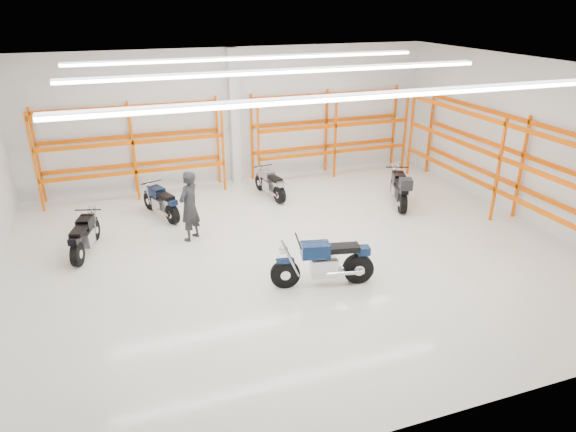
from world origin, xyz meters
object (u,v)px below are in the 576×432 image
object	(u,v)px
motorcycle_back_a	(84,237)
motorcycle_back_c	(271,184)
motorcycle_main	(327,263)
structural_column	(235,118)
standing_man	(189,206)
motorcycle_back_d	(400,189)
motorcycle_back_b	(162,203)

from	to	relation	value
motorcycle_back_a	motorcycle_back_c	world-z (taller)	motorcycle_back_a
motorcycle_back_a	motorcycle_main	bearing A→B (deg)	-33.75
motorcycle_main	motorcycle_back_c	world-z (taller)	motorcycle_main
structural_column	standing_man	bearing A→B (deg)	-118.92
motorcycle_back_a	motorcycle_back_d	bearing A→B (deg)	1.24
standing_man	structural_column	xyz separation A→B (m)	(2.31, 4.19, 1.30)
motorcycle_back_a	structural_column	world-z (taller)	structural_column
motorcycle_main	motorcycle_back_d	distance (m)	5.38
motorcycle_main	motorcycle_back_c	bearing A→B (deg)	85.02
motorcycle_main	motorcycle_back_a	distance (m)	6.14
standing_man	structural_column	world-z (taller)	structural_column
motorcycle_back_c	motorcycle_main	bearing A→B (deg)	-94.98
motorcycle_back_b	structural_column	world-z (taller)	structural_column
motorcycle_main	motorcycle_back_b	size ratio (longest dim) A/B	1.24
motorcycle_main	structural_column	bearing A→B (deg)	91.07
motorcycle_back_a	standing_man	distance (m)	2.69
motorcycle_back_d	structural_column	size ratio (longest dim) A/B	0.48
motorcycle_main	structural_column	size ratio (longest dim) A/B	0.51
motorcycle_back_c	structural_column	world-z (taller)	structural_column
motorcycle_back_b	structural_column	size ratio (longest dim) A/B	0.41
motorcycle_back_b	motorcycle_back_d	xyz separation A→B (m)	(7.00, -1.54, 0.10)
motorcycle_back_b	motorcycle_back_a	bearing A→B (deg)	-140.46
motorcycle_back_b	structural_column	bearing A→B (deg)	40.30
motorcycle_back_c	motorcycle_back_d	size ratio (longest dim) A/B	0.87
motorcycle_main	motorcycle_back_d	size ratio (longest dim) A/B	1.07
motorcycle_back_d	structural_column	bearing A→B (deg)	136.20
motorcycle_back_d	structural_column	distance (m)	5.98
motorcycle_back_a	motorcycle_back_c	distance (m)	6.03
motorcycle_back_b	motorcycle_back_d	world-z (taller)	motorcycle_back_d
motorcycle_back_d	standing_man	bearing A→B (deg)	-178.03
motorcycle_back_b	structural_column	xyz separation A→B (m)	(2.86, 2.43, 1.80)
motorcycle_back_c	standing_man	size ratio (longest dim) A/B	1.00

